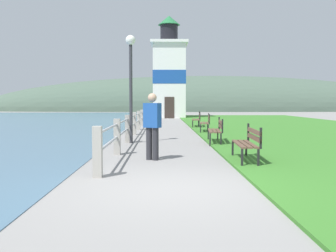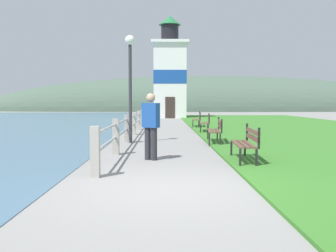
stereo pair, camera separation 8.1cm
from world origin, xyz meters
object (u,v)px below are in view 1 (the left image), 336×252
at_px(person_strolling, 152,124).
at_px(park_bench_by_lighthouse, 197,118).
at_px(lamp_post, 131,69).
at_px(park_bench_near, 248,141).
at_px(park_bench_midway, 217,129).
at_px(lighthouse, 169,75).
at_px(park_bench_far, 206,122).

bearing_deg(person_strolling, park_bench_by_lighthouse, 18.01).
distance_m(park_bench_by_lighthouse, lamp_post, 9.42).
relative_size(park_bench_near, person_strolling, 1.00).
relative_size(park_bench_midway, park_bench_by_lighthouse, 0.97).
xyz_separation_m(park_bench_by_lighthouse, lighthouse, (-1.44, 14.01, 3.64)).
bearing_deg(lighthouse, lamp_post, -94.59).
relative_size(park_bench_far, lighthouse, 0.18).
bearing_deg(park_bench_near, park_bench_far, -86.89).
bearing_deg(lamp_post, park_bench_by_lighthouse, 69.19).
xyz_separation_m(park_bench_far, lighthouse, (-1.54, 17.69, 3.64)).
bearing_deg(park_bench_by_lighthouse, lamp_post, 73.61).
xyz_separation_m(lighthouse, person_strolling, (-0.92, -26.63, -3.23)).
relative_size(park_bench_near, park_bench_far, 0.97).
bearing_deg(park_bench_near, person_strolling, -6.95).
relative_size(park_bench_far, lamp_post, 0.45).
xyz_separation_m(lighthouse, lamp_post, (-1.81, -22.57, -1.44)).
height_order(park_bench_near, park_bench_midway, same).
bearing_deg(park_bench_midway, park_bench_far, -87.24).
distance_m(park_bench_midway, park_bench_far, 5.05).
height_order(park_bench_near, park_bench_far, same).
bearing_deg(lamp_post, person_strolling, -77.56).
bearing_deg(park_bench_far, park_bench_by_lighthouse, -82.55).
relative_size(park_bench_midway, person_strolling, 1.08).
relative_size(park_bench_midway, park_bench_far, 1.05).
relative_size(park_bench_far, park_bench_by_lighthouse, 0.92).
distance_m(park_bench_near, person_strolling, 2.50).
relative_size(park_bench_by_lighthouse, lamp_post, 0.49).
bearing_deg(park_bench_far, park_bench_near, 95.63).
bearing_deg(park_bench_by_lighthouse, lighthouse, -79.70).
height_order(park_bench_by_lighthouse, lamp_post, lamp_post).
bearing_deg(lighthouse, park_bench_near, -86.82).
height_order(park_bench_far, person_strolling, person_strolling).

